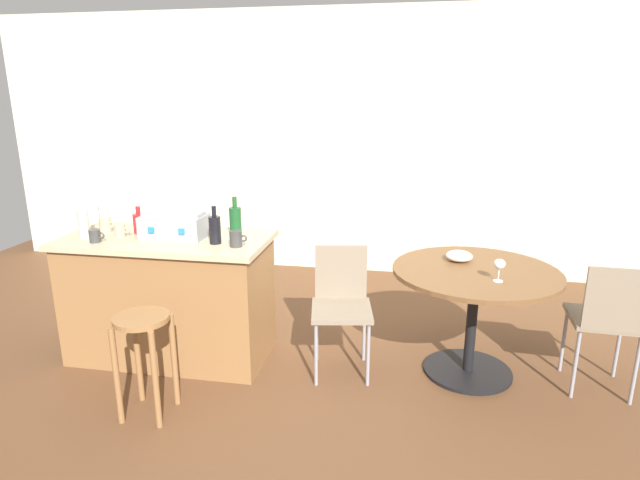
{
  "coord_description": "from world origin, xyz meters",
  "views": [
    {
      "loc": [
        0.56,
        -2.9,
        1.85
      ],
      "look_at": [
        -0.07,
        0.57,
        0.87
      ],
      "focal_mm": 29.08,
      "sensor_mm": 36.0,
      "label": 1
    }
  ],
  "objects": [
    {
      "name": "back_wall",
      "position": [
        0.0,
        2.55,
        1.35
      ],
      "size": [
        8.0,
        0.1,
        2.7
      ],
      "primitive_type": "cube",
      "color": "beige",
      "rests_on": "ground_plane"
    },
    {
      "name": "folding_chair_far",
      "position": [
        1.79,
        0.34,
        0.53
      ],
      "size": [
        0.42,
        0.42,
        0.88
      ],
      "color": "#7F705B",
      "rests_on": "ground_plane"
    },
    {
      "name": "wine_glass",
      "position": [
        1.1,
        0.24,
        0.86
      ],
      "size": [
        0.07,
        0.07,
        0.14
      ],
      "color": "silver",
      "rests_on": "dining_table"
    },
    {
      "name": "wooden_stool",
      "position": [
        -0.94,
        -0.38,
        0.46
      ],
      "size": [
        0.32,
        0.32,
        0.63
      ],
      "color": "olive",
      "rests_on": "ground_plane"
    },
    {
      "name": "cup_0",
      "position": [
        -0.56,
        0.21,
        0.95
      ],
      "size": [
        0.12,
        0.08,
        0.11
      ],
      "color": "#383838",
      "rests_on": "kitchen_island"
    },
    {
      "name": "cup_3",
      "position": [
        -1.45,
        0.32,
        0.94
      ],
      "size": [
        0.11,
        0.07,
        0.08
      ],
      "color": "tan",
      "rests_on": "kitchen_island"
    },
    {
      "name": "cup_1",
      "position": [
        -1.61,
        0.4,
        0.95
      ],
      "size": [
        0.12,
        0.08,
        0.11
      ],
      "color": "tan",
      "rests_on": "kitchen_island"
    },
    {
      "name": "bottle_4",
      "position": [
        -1.36,
        0.42,
        0.97
      ],
      "size": [
        0.08,
        0.08,
        0.2
      ],
      "color": "maroon",
      "rests_on": "kitchen_island"
    },
    {
      "name": "bottle_3",
      "position": [
        -1.69,
        0.52,
        0.99
      ],
      "size": [
        0.07,
        0.07,
        0.23
      ],
      "color": "#B7B2AD",
      "rests_on": "kitchen_island"
    },
    {
      "name": "ground_plane",
      "position": [
        0.0,
        0.0,
        0.0
      ],
      "size": [
        8.8,
        8.8,
        0.0
      ],
      "primitive_type": "plane",
      "color": "brown"
    },
    {
      "name": "bottle_2",
      "position": [
        -0.72,
        0.26,
        1.0
      ],
      "size": [
        0.08,
        0.08,
        0.26
      ],
      "color": "black",
      "rests_on": "kitchen_island"
    },
    {
      "name": "toolbox",
      "position": [
        -1.06,
        0.36,
        0.98
      ],
      "size": [
        0.44,
        0.26,
        0.18
      ],
      "color": "gray",
      "rests_on": "kitchen_island"
    },
    {
      "name": "cup_2",
      "position": [
        -1.53,
        0.14,
        0.94
      ],
      "size": [
        0.11,
        0.07,
        0.09
      ],
      "color": "#383838",
      "rests_on": "kitchen_island"
    },
    {
      "name": "bottle_0",
      "position": [
        -0.65,
        0.48,
        1.0
      ],
      "size": [
        0.08,
        0.08,
        0.28
      ],
      "color": "#194C23",
      "rests_on": "kitchen_island"
    },
    {
      "name": "dining_table",
      "position": [
        1.0,
        0.45,
        0.58
      ],
      "size": [
        1.09,
        1.09,
        0.75
      ],
      "color": "black",
      "rests_on": "ground_plane"
    },
    {
      "name": "folding_chair_near",
      "position": [
        0.12,
        0.37,
        0.51
      ],
      "size": [
        0.46,
        0.46,
        0.86
      ],
      "color": "#7F705B",
      "rests_on": "ground_plane"
    },
    {
      "name": "kitchen_island",
      "position": [
        -1.12,
        0.34,
        0.45
      ],
      "size": [
        1.45,
        0.71,
        0.9
      ],
      "color": "olive",
      "rests_on": "ground_plane"
    },
    {
      "name": "bottle_1",
      "position": [
        -1.66,
        0.23,
        1.0
      ],
      "size": [
        0.07,
        0.07,
        0.28
      ],
      "color": "#B7B2AD",
      "rests_on": "kitchen_island"
    },
    {
      "name": "serving_bowl",
      "position": [
        0.9,
        0.62,
        0.79
      ],
      "size": [
        0.18,
        0.18,
        0.07
      ],
      "primitive_type": "ellipsoid",
      "color": "white",
      "rests_on": "dining_table"
    }
  ]
}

